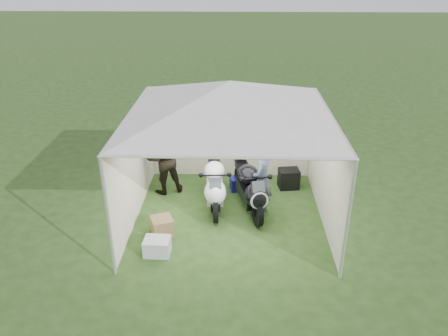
{
  "coord_description": "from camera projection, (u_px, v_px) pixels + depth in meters",
  "views": [
    {
      "loc": [
        0.14,
        -8.16,
        5.1
      ],
      "look_at": [
        -0.12,
        0.35,
        0.99
      ],
      "focal_mm": 35.0,
      "sensor_mm": 36.0,
      "label": 1
    }
  ],
  "objects": [
    {
      "name": "person_blue_jacket",
      "position": [
        262.0,
        180.0,
        9.26
      ],
      "size": [
        0.6,
        0.72,
        1.67
      ],
      "primitive_type": "imported",
      "rotation": [
        0.0,
        0.0,
        -1.97
      ],
      "color": "slate",
      "rests_on": "ground"
    },
    {
      "name": "crate_0",
      "position": [
        157.0,
        246.0,
        8.27
      ],
      "size": [
        0.5,
        0.4,
        0.33
      ],
      "primitive_type": "cube",
      "rotation": [
        0.0,
        0.0,
        -0.04
      ],
      "color": "silver",
      "rests_on": "ground"
    },
    {
      "name": "canopy_tent",
      "position": [
        230.0,
        102.0,
        8.48
      ],
      "size": [
        5.66,
        5.66,
        3.0
      ],
      "color": "silver",
      "rests_on": "ground"
    },
    {
      "name": "crate_1",
      "position": [
        162.0,
        226.0,
        8.85
      ],
      "size": [
        0.54,
        0.54,
        0.37
      ],
      "primitive_type": "cube",
      "rotation": [
        0.0,
        0.0,
        0.4
      ],
      "color": "olive",
      "rests_on": "ground"
    },
    {
      "name": "ground",
      "position": [
        229.0,
        215.0,
        9.57
      ],
      "size": [
        80.0,
        80.0,
        0.0
      ],
      "primitive_type": "plane",
      "color": "#274317",
      "rests_on": "ground"
    },
    {
      "name": "motorcycle_black",
      "position": [
        250.0,
        187.0,
        9.53
      ],
      "size": [
        0.8,
        2.08,
        1.04
      ],
      "rotation": [
        0.0,
        0.0,
        0.24
      ],
      "color": "black",
      "rests_on": "ground"
    },
    {
      "name": "person_dark_jacket",
      "position": [
        164.0,
        158.0,
        10.19
      ],
      "size": [
        1.04,
        0.94,
        1.74
      ],
      "primitive_type": "imported",
      "rotation": [
        0.0,
        0.0,
        3.54
      ],
      "color": "black",
      "rests_on": "ground"
    },
    {
      "name": "paddock_stand",
      "position": [
        239.0,
        184.0,
        10.56
      ],
      "size": [
        0.48,
        0.36,
        0.32
      ],
      "primitive_type": "cube",
      "rotation": [
        0.0,
        0.0,
        0.24
      ],
      "color": "#1C19AB",
      "rests_on": "ground"
    },
    {
      "name": "equipment_box",
      "position": [
        289.0,
        179.0,
        10.64
      ],
      "size": [
        0.53,
        0.44,
        0.48
      ],
      "primitive_type": "cube",
      "rotation": [
        0.0,
        0.0,
        0.13
      ],
      "color": "black",
      "rests_on": "ground"
    },
    {
      "name": "motorcycle_white",
      "position": [
        215.0,
        184.0,
        9.68
      ],
      "size": [
        0.56,
        2.1,
        1.03
      ],
      "rotation": [
        0.0,
        0.0,
        0.07
      ],
      "color": "black",
      "rests_on": "ground"
    }
  ]
}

